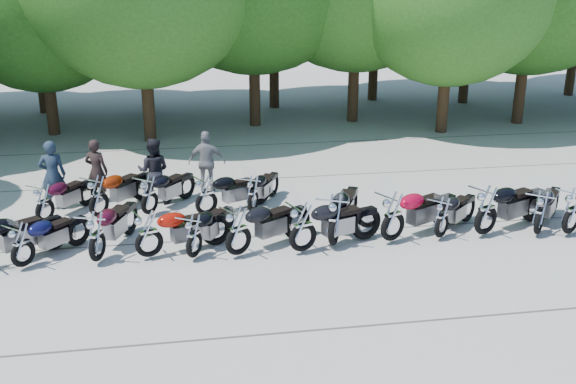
{
  "coord_description": "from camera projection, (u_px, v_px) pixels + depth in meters",
  "views": [
    {
      "loc": [
        -2.43,
        -13.45,
        6.32
      ],
      "look_at": [
        0.0,
        1.5,
        1.1
      ],
      "focal_mm": 42.0,
      "sensor_mm": 36.0,
      "label": 1
    }
  ],
  "objects": [
    {
      "name": "motorcycle_13",
      "position": [
        44.0,
        202.0,
        16.86
      ],
      "size": [
        1.75,
        2.11,
        1.2
      ],
      "primitive_type": null,
      "rotation": [
        0.0,
        0.0,
        2.53
      ],
      "color": "#330719",
      "rests_on": "ground"
    },
    {
      "name": "motorcycle_2",
      "position": [
        96.0,
        235.0,
        14.63
      ],
      "size": [
        1.49,
        2.46,
        1.33
      ],
      "primitive_type": null,
      "rotation": [
        0.0,
        0.0,
        2.79
      ],
      "color": "#370716",
      "rests_on": "ground"
    },
    {
      "name": "motorcycle_17",
      "position": [
        253.0,
        193.0,
        17.59
      ],
      "size": [
        1.52,
        2.07,
        1.14
      ],
      "primitive_type": null,
      "rotation": [
        0.0,
        0.0,
        2.64
      ],
      "color": "black",
      "rests_on": "ground"
    },
    {
      "name": "motorcycle_3",
      "position": [
        149.0,
        233.0,
        14.83
      ],
      "size": [
        2.36,
        1.45,
        1.28
      ],
      "primitive_type": null,
      "rotation": [
        0.0,
        0.0,
        1.93
      ],
      "color": "#9B0F05",
      "rests_on": "ground"
    },
    {
      "name": "motorcycle_6",
      "position": [
        303.0,
        226.0,
        15.1
      ],
      "size": [
        2.53,
        1.52,
        1.37
      ],
      "primitive_type": null,
      "rotation": [
        0.0,
        0.0,
        1.92
      ],
      "color": "black",
      "rests_on": "ground"
    },
    {
      "name": "motorcycle_10",
      "position": [
        487.0,
        209.0,
        16.02
      ],
      "size": [
        2.65,
        1.8,
        1.45
      ],
      "primitive_type": null,
      "rotation": [
        0.0,
        0.0,
        2.01
      ],
      "color": "black",
      "rests_on": "ground"
    },
    {
      "name": "motorcycle_14",
      "position": [
        98.0,
        195.0,
        17.18
      ],
      "size": [
        1.98,
        2.23,
        1.3
      ],
      "primitive_type": null,
      "rotation": [
        0.0,
        0.0,
        2.47
      ],
      "color": "maroon",
      "rests_on": "ground"
    },
    {
      "name": "motorcycle_4",
      "position": [
        194.0,
        235.0,
        14.84
      ],
      "size": [
        1.65,
        2.13,
        1.19
      ],
      "primitive_type": null,
      "rotation": [
        0.0,
        0.0,
        2.59
      ],
      "color": "black",
      "rests_on": "ground"
    },
    {
      "name": "motorcycle_8",
      "position": [
        393.0,
        215.0,
        15.66
      ],
      "size": [
        2.58,
        1.82,
        1.42
      ],
      "primitive_type": null,
      "rotation": [
        0.0,
        0.0,
        2.04
      ],
      "color": "#9F0521",
      "rests_on": "ground"
    },
    {
      "name": "rider_3",
      "position": [
        97.0,
        171.0,
        18.35
      ],
      "size": [
        0.76,
        0.64,
        1.78
      ],
      "primitive_type": "imported",
      "rotation": [
        0.0,
        0.0,
        2.75
      ],
      "color": "black",
      "rests_on": "ground"
    },
    {
      "name": "motorcycle_12",
      "position": [
        572.0,
        210.0,
        16.09
      ],
      "size": [
        2.44,
        1.82,
        1.35
      ],
      "primitive_type": null,
      "rotation": [
        0.0,
        0.0,
        2.09
      ],
      "color": "black",
      "rests_on": "ground"
    },
    {
      "name": "rider_1",
      "position": [
        154.0,
        171.0,
        18.28
      ],
      "size": [
        1.0,
        0.85,
        1.82
      ],
      "primitive_type": "imported",
      "rotation": [
        0.0,
        0.0,
        2.94
      ],
      "color": "black",
      "rests_on": "ground"
    },
    {
      "name": "motorcycle_15",
      "position": [
        149.0,
        194.0,
        17.38
      ],
      "size": [
        1.86,
        2.11,
        1.22
      ],
      "primitive_type": null,
      "rotation": [
        0.0,
        0.0,
        2.48
      ],
      "color": "black",
      "rests_on": "ground"
    },
    {
      "name": "motorcycle_5",
      "position": [
        238.0,
        229.0,
        14.92
      ],
      "size": [
        2.42,
        1.85,
        1.35
      ],
      "primitive_type": null,
      "rotation": [
        0.0,
        0.0,
        2.11
      ],
      "color": "black",
      "rests_on": "ground"
    },
    {
      "name": "rider_2",
      "position": [
        207.0,
        162.0,
        19.1
      ],
      "size": [
        1.11,
        0.61,
        1.8
      ],
      "primitive_type": "imported",
      "rotation": [
        0.0,
        0.0,
        2.97
      ],
      "color": "gray",
      "rests_on": "ground"
    },
    {
      "name": "motorcycle_11",
      "position": [
        540.0,
        211.0,
        16.1
      ],
      "size": [
        1.99,
        2.15,
        1.27
      ],
      "primitive_type": null,
      "rotation": [
        0.0,
        0.0,
        2.43
      ],
      "color": "black",
      "rests_on": "ground"
    },
    {
      "name": "ground",
      "position": [
        299.0,
        260.0,
        14.98
      ],
      "size": [
        90.0,
        90.0,
        0.0
      ],
      "primitive_type": "plane",
      "color": "gray",
      "rests_on": "ground"
    },
    {
      "name": "motorcycle_7",
      "position": [
        334.0,
        218.0,
        15.43
      ],
      "size": [
        1.83,
        2.63,
        1.44
      ],
      "primitive_type": null,
      "rotation": [
        0.0,
        0.0,
        2.68
      ],
      "color": "black",
      "rests_on": "ground"
    },
    {
      "name": "motorcycle_9",
      "position": [
        442.0,
        216.0,
        15.92
      ],
      "size": [
        1.95,
        1.88,
        1.18
      ],
      "primitive_type": null,
      "rotation": [
        0.0,
        0.0,
        2.32
      ],
      "color": "black",
      "rests_on": "ground"
    },
    {
      "name": "motorcycle_1",
      "position": [
        22.0,
        243.0,
        14.39
      ],
      "size": [
        1.86,
        1.99,
        1.18
      ],
      "primitive_type": null,
      "rotation": [
        0.0,
        0.0,
        2.42
      ],
      "color": "black",
      "rests_on": "ground"
    },
    {
      "name": "rider_0",
      "position": [
        53.0,
        175.0,
        17.8
      ],
      "size": [
        0.72,
        0.49,
        1.89
      ],
      "primitive_type": "imported",
      "rotation": [
        0.0,
        0.0,
        3.21
      ],
      "color": "#1B2839",
      "rests_on": "ground"
    },
    {
      "name": "motorcycle_16",
      "position": [
        206.0,
        194.0,
        17.32
      ],
      "size": [
        2.3,
        1.57,
        1.26
      ],
      "primitive_type": null,
      "rotation": [
        0.0,
        0.0,
        2.02
      ],
      "color": "black",
      "rests_on": "ground"
    }
  ]
}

